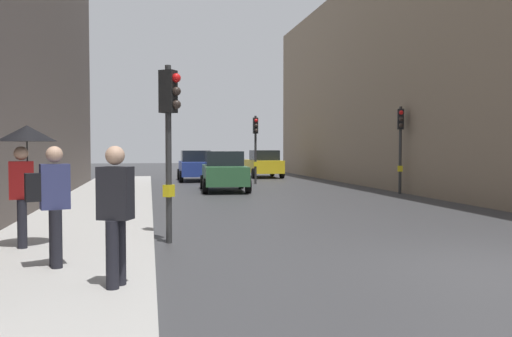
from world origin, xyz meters
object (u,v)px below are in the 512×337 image
car_green_estate (224,171)px  car_yellow_taxi (264,164)px  pedestrian_in_dark_coat (116,210)px  car_blue_van (196,166)px  traffic_light_far_median (256,137)px  traffic_light_near_right (169,121)px  pedestrian_with_umbrella (25,152)px  pedestrian_with_grey_backpack (52,199)px  traffic_light_mid_street (400,134)px

car_green_estate → car_yellow_taxi: (4.02, 10.15, 0.00)m
car_yellow_taxi → pedestrian_in_dark_coat: (-7.69, -26.44, 0.25)m
car_yellow_taxi → car_blue_van: (-4.64, -2.66, 0.00)m
traffic_light_far_median → car_blue_van: size_ratio=0.85×
car_yellow_taxi → pedestrian_in_dark_coat: pedestrian_in_dark_coat is taller
traffic_light_near_right → car_green_estate: traffic_light_near_right is taller
traffic_light_far_median → pedestrian_with_umbrella: traffic_light_far_median is taller
car_green_estate → pedestrian_in_dark_coat: bearing=-102.7°
car_yellow_taxi → pedestrian_with_grey_backpack: size_ratio=2.38×
traffic_light_near_right → car_yellow_taxi: bearing=73.1°
car_blue_van → pedestrian_with_grey_backpack: 22.82m
car_green_estate → pedestrian_with_umbrella: (-5.38, -13.24, 0.96)m
traffic_light_far_median → pedestrian_with_grey_backpack: 20.39m
traffic_light_mid_street → pedestrian_with_umbrella: 15.98m
car_yellow_taxi → car_blue_van: size_ratio=0.99×
car_green_estate → pedestrian_in_dark_coat: (-3.67, -16.29, 0.25)m
car_blue_van → traffic_light_mid_street: bearing=-54.5°
car_yellow_taxi → pedestrian_with_umbrella: bearing=-111.9°
traffic_light_near_right → car_green_estate: (2.86, 12.48, -1.57)m
pedestrian_with_umbrella → pedestrian_in_dark_coat: bearing=-60.7°
traffic_light_mid_street → car_green_estate: size_ratio=0.84×
traffic_light_mid_street → car_yellow_taxi: bearing=102.3°
car_yellow_taxi → pedestrian_in_dark_coat: bearing=-106.2°
traffic_light_far_median → traffic_light_near_right: (-5.13, -16.64, -0.05)m
traffic_light_mid_street → pedestrian_with_grey_backpack: (-11.56, -11.92, -1.33)m
pedestrian_with_grey_backpack → traffic_light_far_median: bearing=70.1°
traffic_light_near_right → car_blue_van: bearing=83.6°
traffic_light_mid_street → car_yellow_taxi: traffic_light_mid_street is taller
traffic_light_near_right → pedestrian_in_dark_coat: bearing=-102.0°
traffic_light_far_median → car_yellow_taxi: (1.75, 6.00, -1.61)m
pedestrian_with_grey_backpack → car_yellow_taxi: bearing=71.0°
car_yellow_taxi → pedestrian_with_grey_backpack: pedestrian_with_grey_backpack is taller
car_green_estate → traffic_light_near_right: bearing=-102.9°
traffic_light_far_median → car_yellow_taxi: traffic_light_far_median is taller
car_green_estate → pedestrian_with_grey_backpack: size_ratio=2.43×
car_yellow_taxi → pedestrian_in_dark_coat: size_ratio=2.38×
car_green_estate → pedestrian_with_umbrella: 14.33m
pedestrian_with_umbrella → traffic_light_far_median: bearing=66.3°
pedestrian_with_umbrella → pedestrian_with_grey_backpack: pedestrian_with_umbrella is taller
traffic_light_near_right → car_blue_van: 20.15m
traffic_light_mid_street → pedestrian_with_umbrella: traffic_light_mid_street is taller
traffic_light_far_median → pedestrian_with_umbrella: bearing=-113.7°
pedestrian_with_umbrella → pedestrian_in_dark_coat: (1.71, -3.05, -0.71)m
traffic_light_near_right → car_green_estate: size_ratio=0.82×
car_green_estate → car_yellow_taxi: bearing=68.4°
car_yellow_taxi → pedestrian_with_umbrella: pedestrian_with_umbrella is taller
traffic_light_near_right → pedestrian_with_grey_backpack: traffic_light_near_right is taller
car_blue_van → pedestrian_with_umbrella: size_ratio=1.97×
traffic_light_near_right → car_blue_van: (2.24, 19.97, -1.57)m
traffic_light_near_right → traffic_light_mid_street: bearing=44.0°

